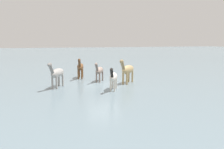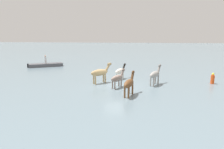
% 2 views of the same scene
% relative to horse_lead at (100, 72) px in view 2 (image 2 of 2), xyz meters
% --- Properties ---
extents(ground_plane, '(218.31, 218.31, 0.00)m').
position_rel_horse_lead_xyz_m(ground_plane, '(0.52, 1.84, -1.13)').
color(ground_plane, slate).
extents(horse_lead, '(2.17, 2.13, 2.05)m').
position_rel_horse_lead_xyz_m(horse_lead, '(0.00, 0.00, 0.00)').
color(horse_lead, tan).
rests_on(horse_lead, ground_plane).
extents(horse_dark_mare, '(2.08, 1.39, 1.71)m').
position_rel_horse_lead_xyz_m(horse_dark_mare, '(1.50, 1.96, -0.18)').
color(horse_dark_mare, gray).
rests_on(horse_dark_mare, ground_plane).
extents(horse_rear_stallion, '(2.10, 1.27, 1.69)m').
position_rel_horse_lead_xyz_m(horse_rear_stallion, '(-2.05, 1.91, -0.19)').
color(horse_rear_stallion, silver).
rests_on(horse_rear_stallion, ground_plane).
extents(horse_chestnut_trailing, '(2.49, 1.04, 1.93)m').
position_rel_horse_lead_xyz_m(horse_chestnut_trailing, '(3.78, 3.15, -0.07)').
color(horse_chestnut_trailing, brown).
rests_on(horse_chestnut_trailing, ground_plane).
extents(horse_dun_straggler, '(2.41, 1.53, 1.97)m').
position_rel_horse_lead_xyz_m(horse_dun_straggler, '(0.04, 5.59, -0.05)').
color(horse_dun_straggler, '#9E9993').
rests_on(horse_dun_straggler, ground_plane).
extents(boat_dinghy_port, '(3.69, 5.18, 0.75)m').
position_rel_horse_lead_xyz_m(boat_dinghy_port, '(-9.20, -10.65, -0.95)').
color(boat_dinghy_port, '#4C4C51').
rests_on(boat_dinghy_port, ground_plane).
extents(person_spotter_bow, '(0.32, 0.32, 1.19)m').
position_rel_horse_lead_xyz_m(person_spotter_bow, '(-9.45, -10.80, 0.02)').
color(person_spotter_bow, silver).
rests_on(person_spotter_bow, boat_dinghy_port).
extents(buoy_channel_marker, '(0.36, 0.36, 1.14)m').
position_rel_horse_lead_xyz_m(buoy_channel_marker, '(-1.22, 11.54, -0.62)').
color(buoy_channel_marker, '#E54C19').
rests_on(buoy_channel_marker, ground_plane).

